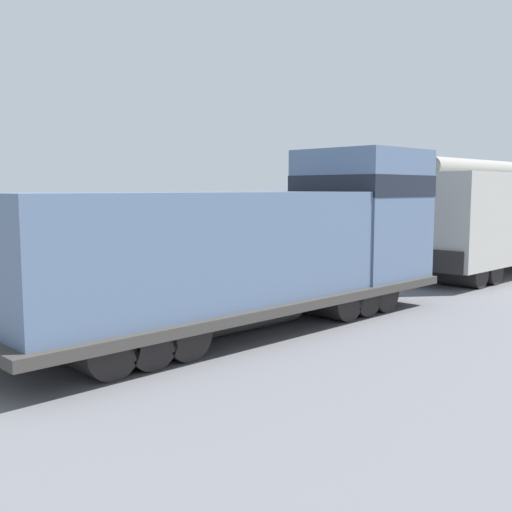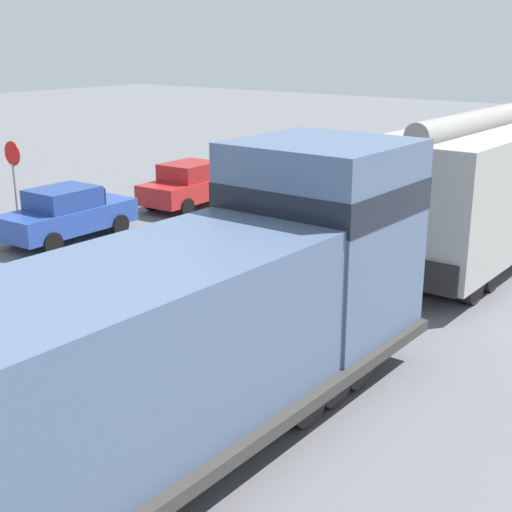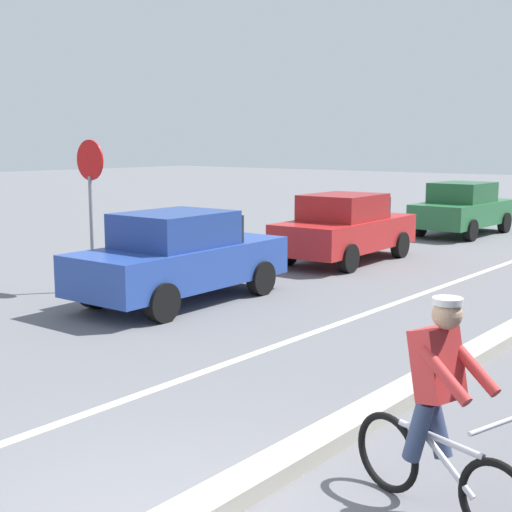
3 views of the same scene
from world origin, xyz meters
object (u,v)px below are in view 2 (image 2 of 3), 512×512
Objects in this scene: parked_car_red at (192,184)px; parked_car_green at (298,161)px; hopper_car_lead at (492,184)px; cyclist at (119,300)px; parked_car_blue at (67,214)px; locomotive at (186,334)px; stop_sign at (14,169)px.

parked_car_red and parked_car_green have the same top height.
hopper_car_lead is 6.18× the size of cyclist.
parked_car_red is (-0.06, 5.59, 0.00)m from parked_car_blue.
hopper_car_lead is 10.87m from cyclist.
locomotive reaches higher than parked_car_red.
parked_car_blue is 7.94m from cyclist.
locomotive is 12.16m from hopper_car_lead.
hopper_car_lead is 10.82m from parked_car_red.
stop_sign is (-2.00, -12.61, 1.21)m from parked_car_green.
parked_car_blue is 0.99× the size of parked_car_red.
parked_car_red is 6.61m from parked_car_green.
locomotive is 4.48m from cyclist.
parked_car_red is at bearing 132.49° from locomotive.
locomotive reaches higher than stop_sign.
cyclist is (6.89, -9.65, 0.00)m from parked_car_red.
locomotive is at bearing -59.91° from parked_car_green.
stop_sign is at bearing 157.38° from cyclist.
locomotive is 2.73× the size of parked_car_blue.
cyclist is (6.77, -16.26, 0.00)m from parked_car_green.
parked_car_blue is 2.32m from stop_sign.
cyclist is at bearing 151.72° from locomotive.
parked_car_green is at bearing 89.73° from parked_car_blue.
parked_car_red is (-10.74, 11.73, -0.98)m from locomotive.
locomotive is 21.21m from parked_car_green.
locomotive reaches higher than parked_car_blue.
parked_car_red is at bearing -91.03° from parked_car_green.
cyclist reaches higher than parked_car_blue.
locomotive is 12.35m from parked_car_blue.
parked_car_blue and parked_car_red have the same top height.
hopper_car_lead is 2.51× the size of parked_car_green.
locomotive is 6.77× the size of cyclist.
locomotive is at bearing -28.28° from cyclist.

